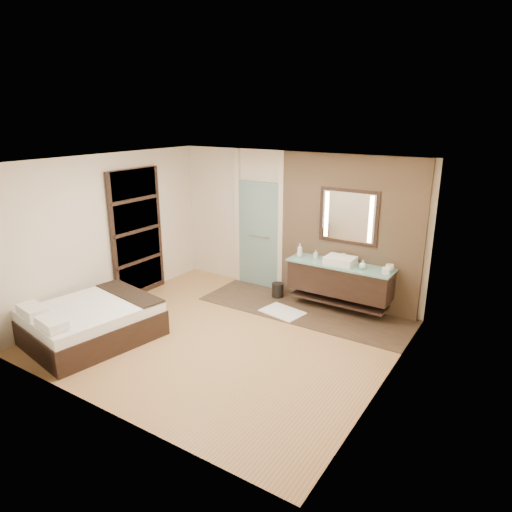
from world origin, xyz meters
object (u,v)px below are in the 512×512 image
Objects in this scene: mirror_unit at (348,217)px; bed at (92,322)px; vanity at (340,279)px; waste_bin at (278,290)px.

bed is (-2.75, -3.31, -1.36)m from mirror_unit.
mirror_unit reaches higher than vanity.
vanity is 1.75× the size of mirror_unit.
bed is 3.39m from waste_bin.
mirror_unit reaches higher than waste_bin.
waste_bin is at bearing -176.76° from vanity.
vanity reaches higher than bed.
mirror_unit is 0.52× the size of bed.
vanity is 1.10m from mirror_unit.
vanity reaches higher than waste_bin.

